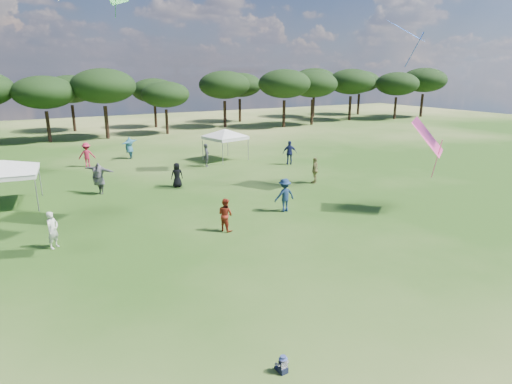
% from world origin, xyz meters
% --- Properties ---
extents(tree_line, '(108.78, 17.63, 7.77)m').
position_xyz_m(tree_line, '(2.39, 47.41, 5.42)').
color(tree_line, black).
rests_on(tree_line, ground).
extents(tent_left, '(6.75, 6.75, 2.92)m').
position_xyz_m(tent_left, '(-6.39, 21.08, 2.50)').
color(tent_left, gray).
rests_on(tent_left, ground).
extents(tent_right, '(5.70, 5.70, 2.92)m').
position_xyz_m(tent_right, '(9.62, 26.96, 2.49)').
color(tent_right, gray).
rests_on(tent_right, ground).
extents(toddler, '(0.32, 0.35, 0.47)m').
position_xyz_m(toddler, '(-0.41, 2.25, 0.21)').
color(toddler, black).
rests_on(toddler, ground).
extents(festival_crowd, '(29.63, 21.07, 1.93)m').
position_xyz_m(festival_crowd, '(-1.44, 22.61, 0.91)').
color(festival_crowd, '#171D50').
rests_on(festival_crowd, ground).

